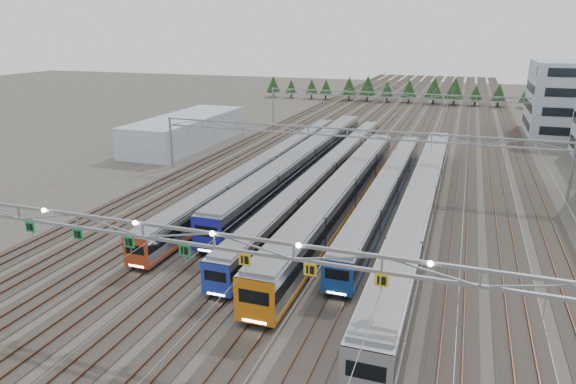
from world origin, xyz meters
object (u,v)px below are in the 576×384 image
(train_d, at_px, (343,193))
(west_shed, at_px, (186,131))
(gantry_mid, at_px, (347,139))
(gantry_near, at_px, (213,244))
(gantry_far, at_px, (394,100))
(train_a, at_px, (269,166))
(train_f, at_px, (421,201))
(train_c, at_px, (327,173))
(train_e, at_px, (387,189))
(train_b, at_px, (305,161))

(train_d, distance_m, west_shed, 45.65)
(gantry_mid, distance_m, west_shed, 37.91)
(gantry_near, distance_m, gantry_far, 85.12)
(train_a, bearing_deg, train_f, -25.10)
(gantry_mid, xyz_separation_m, west_shed, (-34.35, 15.60, -3.68))
(train_c, relative_size, train_e, 1.33)
(train_d, xyz_separation_m, gantry_mid, (-2.25, 11.68, 4.07))
(train_f, relative_size, gantry_near, 1.16)
(gantry_mid, bearing_deg, gantry_near, -90.07)
(train_c, height_order, gantry_far, gantry_far)
(west_shed, bearing_deg, gantry_far, 40.56)
(train_a, height_order, west_shed, west_shed)
(gantry_mid, bearing_deg, west_shed, 155.57)
(train_e, distance_m, gantry_far, 52.65)
(train_b, height_order, train_c, train_b)
(gantry_near, height_order, gantry_far, gantry_near)
(train_c, bearing_deg, gantry_far, 87.25)
(train_b, bearing_deg, gantry_near, -80.98)
(train_f, bearing_deg, train_d, -179.04)
(train_a, bearing_deg, gantry_near, -74.02)
(gantry_near, relative_size, west_shed, 1.88)
(gantry_mid, bearing_deg, train_f, -45.71)
(gantry_mid, height_order, west_shed, gantry_mid)
(train_b, relative_size, gantry_near, 1.10)
(train_b, height_order, gantry_near, gantry_near)
(train_d, xyz_separation_m, train_e, (4.50, 4.65, -0.33))
(train_a, relative_size, train_f, 1.00)
(train_f, relative_size, gantry_far, 1.16)
(train_f, distance_m, gantry_mid, 16.63)
(train_b, relative_size, west_shed, 2.07)
(west_shed, bearing_deg, train_b, -26.02)
(train_e, relative_size, gantry_near, 0.91)
(gantry_mid, bearing_deg, gantry_far, 90.00)
(gantry_far, bearing_deg, train_e, -82.61)
(train_b, height_order, train_e, train_b)
(gantry_near, xyz_separation_m, gantry_mid, (0.05, 40.12, -0.70))
(gantry_far, bearing_deg, gantry_near, -90.03)
(train_a, xyz_separation_m, gantry_far, (11.25, 45.99, 4.47))
(train_c, height_order, train_f, train_f)
(gantry_mid, distance_m, gantry_far, 45.00)
(train_d, xyz_separation_m, gantry_near, (-2.30, -28.44, 4.77))
(train_a, bearing_deg, gantry_far, 76.25)
(gantry_far, bearing_deg, gantry_mid, -90.00)
(train_c, bearing_deg, train_f, -35.65)
(train_f, bearing_deg, gantry_mid, 134.29)
(train_f, distance_m, gantry_near, 31.11)
(train_b, xyz_separation_m, train_f, (18.00, -13.66, -0.05))
(train_c, xyz_separation_m, train_f, (13.50, -9.68, 0.34))
(train_d, bearing_deg, train_f, 0.96)
(gantry_near, bearing_deg, west_shed, 121.62)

